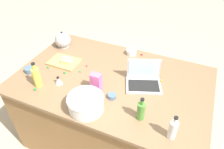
# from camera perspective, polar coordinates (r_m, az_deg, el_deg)

# --- Properties ---
(ground_plane) EXTENTS (12.00, 12.00, 0.00)m
(ground_plane) POSITION_cam_1_polar(r_m,az_deg,el_deg) (2.67, -0.00, -16.07)
(ground_plane) COLOR #B7A88E
(island_counter) EXTENTS (1.80, 1.15, 0.90)m
(island_counter) POSITION_cam_1_polar(r_m,az_deg,el_deg) (2.32, -0.00, -9.65)
(island_counter) COLOR olive
(island_counter) RESTS_ON ground
(laptop) EXTENTS (0.37, 0.32, 0.22)m
(laptop) POSITION_cam_1_polar(r_m,az_deg,el_deg) (1.94, 8.46, -1.40)
(laptop) COLOR #B7B7BC
(laptop) RESTS_ON island_counter
(mixing_bowl_large) EXTENTS (0.29, 0.29, 0.13)m
(mixing_bowl_large) POSITION_cam_1_polar(r_m,az_deg,el_deg) (1.69, -7.05, -7.55)
(mixing_bowl_large) COLOR white
(mixing_bowl_large) RESTS_ON island_counter
(bottle_oil) EXTENTS (0.07, 0.07, 0.24)m
(bottle_oil) POSITION_cam_1_polar(r_m,az_deg,el_deg) (1.98, -19.56, -0.56)
(bottle_oil) COLOR #DBC64C
(bottle_oil) RESTS_ON island_counter
(bottle_olive) EXTENTS (0.06, 0.06, 0.21)m
(bottle_olive) POSITION_cam_1_polar(r_m,az_deg,el_deg) (1.62, 7.79, -9.55)
(bottle_olive) COLOR #4C8C38
(bottle_olive) RESTS_ON island_counter
(bottle_vinegar) EXTENTS (0.06, 0.06, 0.21)m
(bottle_vinegar) POSITION_cam_1_polar(r_m,az_deg,el_deg) (1.56, 16.00, -13.91)
(bottle_vinegar) COLOR white
(bottle_vinegar) RESTS_ON island_counter
(kettle) EXTENTS (0.21, 0.18, 0.20)m
(kettle) POSITION_cam_1_polar(r_m,az_deg,el_deg) (2.50, -13.07, 8.96)
(kettle) COLOR #ADADB2
(kettle) RESTS_ON island_counter
(cutting_board) EXTENTS (0.30, 0.22, 0.02)m
(cutting_board) POSITION_cam_1_polar(r_m,az_deg,el_deg) (2.26, -12.69, 3.33)
(cutting_board) COLOR tan
(cutting_board) RESTS_ON island_counter
(butter_stick_left) EXTENTS (0.11, 0.04, 0.04)m
(butter_stick_left) POSITION_cam_1_polar(r_m,az_deg,el_deg) (2.24, -11.82, 4.02)
(butter_stick_left) COLOR #F4E58C
(butter_stick_left) RESTS_ON cutting_board
(butter_stick_right) EXTENTS (0.11, 0.04, 0.04)m
(butter_stick_right) POSITION_cam_1_polar(r_m,az_deg,el_deg) (2.20, -12.14, 3.32)
(butter_stick_right) COLOR #F4E58C
(butter_stick_right) RESTS_ON cutting_board
(ramekin_small) EXTENTS (0.11, 0.11, 0.05)m
(ramekin_small) POSITION_cam_1_polar(r_m,az_deg,el_deg) (2.33, 5.22, 6.03)
(ramekin_small) COLOR white
(ramekin_small) RESTS_ON island_counter
(ramekin_medium) EXTENTS (0.09, 0.09, 0.05)m
(ramekin_medium) POSITION_cam_1_polar(r_m,az_deg,el_deg) (2.22, -21.24, 1.19)
(ramekin_medium) COLOR slate
(ramekin_medium) RESTS_ON island_counter
(ramekin_wide) EXTENTS (0.07, 0.07, 0.04)m
(ramekin_wide) POSITION_cam_1_polar(r_m,az_deg,el_deg) (1.80, -0.02, -5.81)
(ramekin_wide) COLOR slate
(ramekin_wide) RESTS_ON island_counter
(kitchen_timer) EXTENTS (0.07, 0.07, 0.08)m
(kitchen_timer) POSITION_cam_1_polar(r_m,az_deg,el_deg) (1.99, -14.17, -1.59)
(kitchen_timer) COLOR #B2B2B7
(kitchen_timer) RESTS_ON island_counter
(candy_bag) EXTENTS (0.09, 0.06, 0.17)m
(candy_bag) POSITION_cam_1_polar(r_m,az_deg,el_deg) (1.84, -4.29, -2.08)
(candy_bag) COLOR pink
(candy_bag) RESTS_ON island_counter
(candy_0) EXTENTS (0.02, 0.02, 0.02)m
(candy_0) POSITION_cam_1_polar(r_m,az_deg,el_deg) (2.22, -16.82, 1.91)
(candy_0) COLOR green
(candy_0) RESTS_ON island_counter
(candy_1) EXTENTS (0.02, 0.02, 0.02)m
(candy_1) POSITION_cam_1_polar(r_m,az_deg,el_deg) (2.02, 13.11, -1.59)
(candy_1) COLOR yellow
(candy_1) RESTS_ON island_counter
(candy_2) EXTENTS (0.02, 0.02, 0.02)m
(candy_2) POSITION_cam_1_polar(r_m,az_deg,el_deg) (2.11, -12.58, 0.54)
(candy_2) COLOR green
(candy_2) RESTS_ON island_counter
(candy_3) EXTENTS (0.01, 0.01, 0.01)m
(candy_3) POSITION_cam_1_polar(r_m,az_deg,el_deg) (2.20, 6.58, 2.99)
(candy_3) COLOR #CC3399
(candy_3) RESTS_ON island_counter
(candy_4) EXTENTS (0.02, 0.02, 0.02)m
(candy_4) POSITION_cam_1_polar(r_m,az_deg,el_deg) (2.11, -19.70, -0.98)
(candy_4) COLOR yellow
(candy_4) RESTS_ON island_counter
(candy_5) EXTENTS (0.02, 0.02, 0.02)m
(candy_5) POSITION_cam_1_polar(r_m,az_deg,el_deg) (2.10, -8.58, 0.82)
(candy_5) COLOR green
(candy_5) RESTS_ON island_counter
(candy_6) EXTENTS (0.02, 0.02, 0.02)m
(candy_6) POSITION_cam_1_polar(r_m,az_deg,el_deg) (2.16, -6.78, 2.32)
(candy_6) COLOR red
(candy_6) RESTS_ON island_counter
(candy_7) EXTENTS (0.02, 0.02, 0.02)m
(candy_7) POSITION_cam_1_polar(r_m,az_deg,el_deg) (2.33, 7.95, 5.32)
(candy_7) COLOR red
(candy_7) RESTS_ON island_counter
(candy_8) EXTENTS (0.02, 0.02, 0.02)m
(candy_8) POSITION_cam_1_polar(r_m,az_deg,el_deg) (2.00, -19.95, -3.71)
(candy_8) COLOR green
(candy_8) RESTS_ON island_counter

